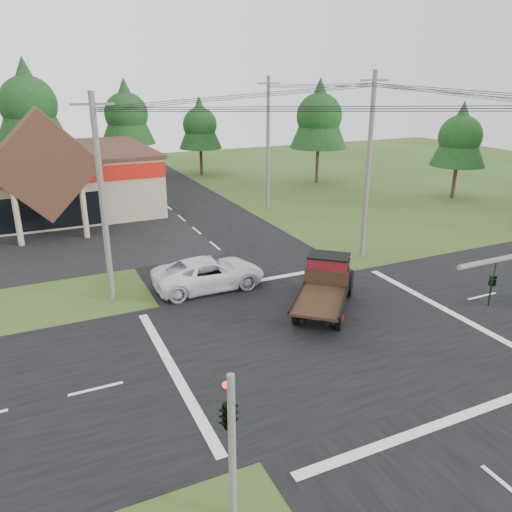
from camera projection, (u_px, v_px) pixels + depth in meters
ground at (323, 335)px, 22.72m from camera, size 120.00×120.00×0.00m
road_ns at (323, 335)px, 22.72m from camera, size 12.00×120.00×0.02m
road_ew at (323, 335)px, 22.72m from camera, size 120.00×12.00×0.02m
traffic_signal_corner at (229, 402)px, 12.31m from camera, size 0.53×2.48×4.40m
utility_pole_nw at (102, 200)px, 24.56m from camera, size 2.00×0.30×10.50m
utility_pole_ne at (368, 166)px, 30.73m from camera, size 2.00×0.30×11.50m
utility_pole_n at (268, 143)px, 42.73m from camera, size 2.00×0.30×11.20m
tree_row_c at (28, 102)px, 50.81m from camera, size 7.28×7.28×13.13m
tree_row_d at (126, 112)px, 56.08m from camera, size 6.16×6.16×11.11m
tree_row_e at (200, 123)px, 58.00m from camera, size 5.04×5.04×9.09m
tree_side_ne at (319, 114)px, 52.97m from camera, size 6.16×6.16×11.11m
tree_side_e_near at (461, 135)px, 46.35m from camera, size 5.04×5.04×9.09m
antique_flatbed_truck at (324, 286)px, 24.73m from camera, size 5.81×6.18×2.57m
white_pickup at (209, 273)px, 27.55m from camera, size 6.22×2.90×1.72m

